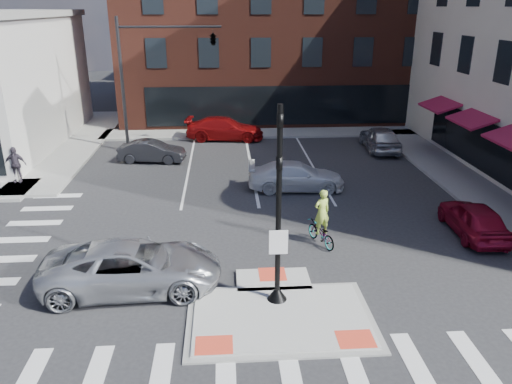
{
  "coord_description": "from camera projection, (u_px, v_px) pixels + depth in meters",
  "views": [
    {
      "loc": [
        -1.52,
        -12.67,
        8.52
      ],
      "look_at": [
        -0.36,
        4.76,
        2.0
      ],
      "focal_mm": 35.0,
      "sensor_mm": 36.0,
      "label": 1
    }
  ],
  "objects": [
    {
      "name": "bg_car_silver",
      "position": [
        380.0,
        138.0,
        31.19
      ],
      "size": [
        2.0,
        4.6,
        1.54
      ],
      "primitive_type": "imported",
      "rotation": [
        0.0,
        0.0,
        3.1
      ],
      "color": "silver",
      "rests_on": "ground"
    },
    {
      "name": "building_far_right",
      "position": [
        303.0,
        27.0,
        63.86
      ],
      "size": [
        12.0,
        12.0,
        12.0
      ],
      "primitive_type": "cube",
      "color": "brown",
      "rests_on": "ground"
    },
    {
      "name": "cyclist",
      "position": [
        321.0,
        226.0,
        18.78
      ],
      "size": [
        1.21,
        1.85,
        2.21
      ],
      "rotation": [
        0.0,
        0.0,
        3.52
      ],
      "color": "#3F3F44",
      "rests_on": "ground"
    },
    {
      "name": "white_pickup",
      "position": [
        296.0,
        176.0,
        24.52
      ],
      "size": [
        4.79,
        2.14,
        1.36
      ],
      "primitive_type": "imported",
      "rotation": [
        0.0,
        0.0,
        1.52
      ],
      "color": "white",
      "rests_on": "ground"
    },
    {
      "name": "refuge_island",
      "position": [
        279.0,
        313.0,
        14.66
      ],
      "size": [
        5.4,
        4.65,
        0.13
      ],
      "color": "gray",
      "rests_on": "ground"
    },
    {
      "name": "silver_suv",
      "position": [
        132.0,
        266.0,
        15.8
      ],
      "size": [
        5.73,
        2.84,
        1.56
      ],
      "primitive_type": "imported",
      "rotation": [
        0.0,
        0.0,
        1.62
      ],
      "color": "#BABCC2",
      "rests_on": "ground"
    },
    {
      "name": "red_sedan",
      "position": [
        474.0,
        218.0,
        19.62
      ],
      "size": [
        1.79,
        4.08,
        1.37
      ],
      "primitive_type": "imported",
      "rotation": [
        0.0,
        0.0,
        3.1
      ],
      "color": "maroon",
      "rests_on": "ground"
    },
    {
      "name": "bg_car_red",
      "position": [
        225.0,
        129.0,
        33.69
      ],
      "size": [
        5.4,
        2.68,
        1.51
      ],
      "primitive_type": "imported",
      "rotation": [
        0.0,
        0.0,
        1.46
      ],
      "color": "#9A0E0F",
      "rests_on": "ground"
    },
    {
      "name": "building_far_left",
      "position": [
        201.0,
        37.0,
        61.53
      ],
      "size": [
        10.0,
        12.0,
        10.0
      ],
      "primitive_type": "cube",
      "color": "slate",
      "rests_on": "ground"
    },
    {
      "name": "sidewalk_e",
      "position": [
        471.0,
        186.0,
        24.92
      ],
      "size": [
        3.0,
        24.0,
        0.15
      ],
      "primitive_type": "cube",
      "color": "gray",
      "rests_on": "ground"
    },
    {
      "name": "bg_car_dark",
      "position": [
        152.0,
        151.0,
        28.9
      ],
      "size": [
        3.95,
        1.83,
        1.25
      ],
      "primitive_type": "imported",
      "rotation": [
        0.0,
        0.0,
        1.44
      ],
      "color": "#27282D",
      "rests_on": "ground"
    },
    {
      "name": "building_n",
      "position": [
        274.0,
        15.0,
        42.28
      ],
      "size": [
        24.4,
        18.4,
        15.5
      ],
      "color": "#55251A",
      "rests_on": "ground"
    },
    {
      "name": "signal_pole",
      "position": [
        278.0,
        233.0,
        14.47
      ],
      "size": [
        0.6,
        0.6,
        5.98
      ],
      "color": "black",
      "rests_on": "refuge_island"
    },
    {
      "name": "pedestrian_b",
      "position": [
        15.0,
        165.0,
        25.02
      ],
      "size": [
        1.08,
        0.45,
        1.83
      ],
      "primitive_type": "imported",
      "rotation": [
        0.0,
        0.0,
        0.01
      ],
      "color": "#38313C",
      "rests_on": "sidewalk_nw"
    },
    {
      "name": "sidewalk_n",
      "position": [
        287.0,
        132.0,
        35.65
      ],
      "size": [
        26.0,
        3.0,
        0.15
      ],
      "primitive_type": "cube",
      "color": "gray",
      "rests_on": "ground"
    },
    {
      "name": "mast_arm_signal",
      "position": [
        188.0,
        48.0,
        29.36
      ],
      "size": [
        6.1,
        2.24,
        8.0
      ],
      "color": "black",
      "rests_on": "ground"
    },
    {
      "name": "ground",
      "position": [
        278.0,
        310.0,
        14.92
      ],
      "size": [
        120.0,
        120.0,
        0.0
      ],
      "primitive_type": "plane",
      "color": "#28282B",
      "rests_on": "ground"
    }
  ]
}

